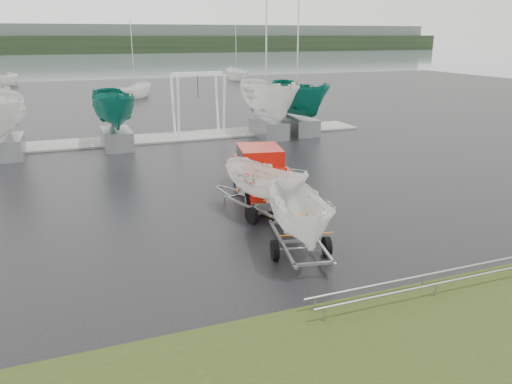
% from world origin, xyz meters
% --- Properties ---
extents(ground_plane, '(120.00, 120.00, 0.00)m').
position_xyz_m(ground_plane, '(0.00, 0.00, 0.00)').
color(ground_plane, black).
rests_on(ground_plane, ground).
extents(lake, '(300.00, 300.00, 0.00)m').
position_xyz_m(lake, '(0.00, 100.00, -0.01)').
color(lake, slate).
rests_on(lake, ground).
extents(grass_verge, '(40.00, 40.00, 0.00)m').
position_xyz_m(grass_verge, '(0.00, -11.00, 0.00)').
color(grass_verge, black).
rests_on(grass_verge, ground).
extents(dock, '(30.00, 3.00, 0.12)m').
position_xyz_m(dock, '(0.00, 13.00, 0.05)').
color(dock, gray).
rests_on(dock, ground).
extents(treeline, '(300.00, 8.00, 6.00)m').
position_xyz_m(treeline, '(0.00, 170.00, 3.00)').
color(treeline, black).
rests_on(treeline, ground).
extents(far_hill, '(300.00, 6.00, 10.00)m').
position_xyz_m(far_hill, '(0.00, 178.00, 5.00)').
color(far_hill, '#4C5651').
rests_on(far_hill, ground).
extents(pickup_truck, '(2.94, 5.81, 1.85)m').
position_xyz_m(pickup_truck, '(3.10, -0.07, 0.96)').
color(pickup_truck, '#951208').
rests_on(pickup_truck, ground).
extents(trailer_hitched, '(1.91, 3.76, 4.65)m').
position_xyz_m(trailer_hitched, '(1.85, -6.21, 2.53)').
color(trailer_hitched, gray).
rests_on(trailer_hitched, ground).
extents(trailer_parked, '(2.23, 3.79, 4.59)m').
position_xyz_m(trailer_parked, '(2.13, -2.81, 2.50)').
color(trailer_parked, gray).
rests_on(trailer_parked, ground).
extents(boat_hoist, '(3.30, 2.18, 4.12)m').
position_xyz_m(boat_hoist, '(3.82, 13.00, 2.67)').
color(boat_hoist, silver).
rests_on(boat_hoist, ground).
extents(keelboat_1, '(2.31, 3.20, 7.25)m').
position_xyz_m(keelboat_1, '(-1.65, 11.20, 3.66)').
color(keelboat_1, gray).
rests_on(keelboat_1, ground).
extents(keelboat_2, '(2.61, 3.20, 10.79)m').
position_xyz_m(keelboat_2, '(7.94, 11.00, 4.16)').
color(keelboat_2, gray).
rests_on(keelboat_2, ground).
extents(keelboat_3, '(2.45, 3.20, 10.62)m').
position_xyz_m(keelboat_3, '(10.28, 11.30, 3.89)').
color(keelboat_3, gray).
rests_on(keelboat_3, ground).
extents(mast_rack_2, '(7.00, 0.56, 0.06)m').
position_xyz_m(mast_rack_2, '(4.00, -9.50, 0.35)').
color(mast_rack_2, gray).
rests_on(mast_rack_2, ground).
extents(moored_boat_2, '(3.15, 3.17, 11.00)m').
position_xyz_m(moored_boat_2, '(2.94, 36.16, 0.01)').
color(moored_boat_2, silver).
rests_on(moored_boat_2, ground).
extents(moored_boat_3, '(2.92, 2.98, 11.45)m').
position_xyz_m(moored_boat_3, '(20.06, 53.00, 0.00)').
color(moored_boat_3, silver).
rests_on(moored_boat_3, ground).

